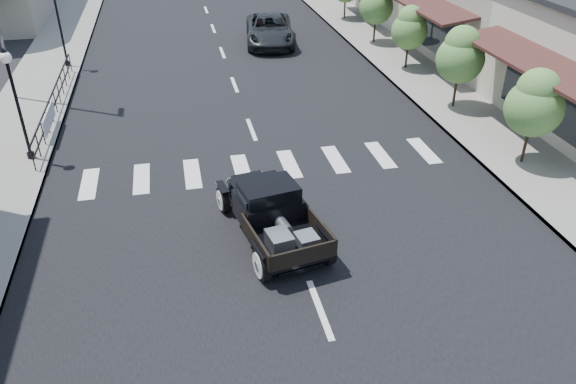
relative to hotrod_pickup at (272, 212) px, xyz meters
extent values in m
plane|color=black|center=(0.53, -0.03, -0.77)|extent=(120.00, 120.00, 0.00)
cube|color=black|center=(0.53, 14.97, -0.76)|extent=(14.00, 80.00, 0.02)
cube|color=gray|center=(-7.97, 14.97, -0.70)|extent=(3.00, 80.00, 0.15)
cube|color=gray|center=(9.03, 14.97, -0.70)|extent=(3.00, 80.00, 0.15)
cube|color=#A59C8A|center=(15.53, 12.97, 1.48)|extent=(10.00, 9.00, 4.50)
imported|color=black|center=(3.29, 18.15, -0.02)|extent=(3.20, 5.71, 1.51)
camera|label=1|loc=(-2.16, -12.19, 7.95)|focal=35.00mm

